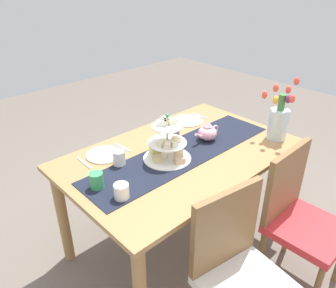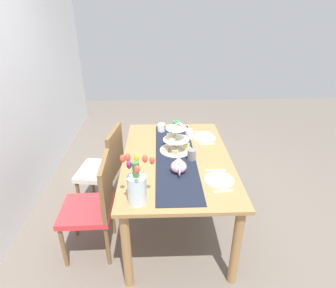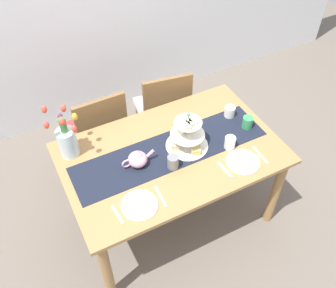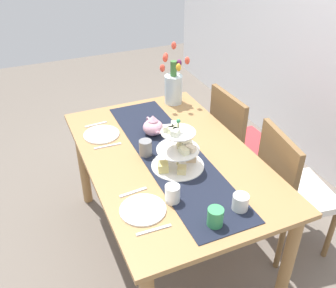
% 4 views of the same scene
% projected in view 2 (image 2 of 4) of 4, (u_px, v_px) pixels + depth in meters
% --- Properties ---
extents(ground_plane, '(8.00, 8.00, 0.00)m').
position_uv_depth(ground_plane, '(176.00, 222.00, 2.88)').
color(ground_plane, '#6B6056').
extents(dining_table, '(1.52, 0.96, 0.76)m').
position_uv_depth(dining_table, '(176.00, 167.00, 2.58)').
color(dining_table, '#A37747').
rests_on(dining_table, ground_plane).
extents(chair_left, '(0.43, 0.43, 0.91)m').
position_uv_depth(chair_left, '(94.00, 204.00, 2.36)').
color(chair_left, brown).
rests_on(chair_left, ground_plane).
extents(chair_right, '(0.48, 0.48, 0.91)m').
position_uv_depth(chair_right, '(106.00, 166.00, 2.89)').
color(chair_right, brown).
rests_on(chair_right, ground_plane).
extents(table_runner, '(1.40, 0.35, 0.00)m').
position_uv_depth(table_runner, '(175.00, 157.00, 2.53)').
color(table_runner, black).
rests_on(table_runner, dining_table).
extents(tiered_cake_stand, '(0.30, 0.30, 0.30)m').
position_uv_depth(tiered_cake_stand, '(176.00, 141.00, 2.60)').
color(tiered_cake_stand, beige).
rests_on(tiered_cake_stand, table_runner).
extents(teapot, '(0.24, 0.13, 0.14)m').
position_uv_depth(teapot, '(179.00, 166.00, 2.28)').
color(teapot, '#E5A8BC').
rests_on(teapot, table_runner).
extents(tulip_vase, '(0.22, 0.23, 0.43)m').
position_uv_depth(tulip_vase, '(137.00, 185.00, 1.90)').
color(tulip_vase, silver).
rests_on(tulip_vase, dining_table).
extents(cream_jug, '(0.08, 0.08, 0.08)m').
position_uv_depth(cream_jug, '(161.00, 128.00, 3.02)').
color(cream_jug, white).
rests_on(cream_jug, dining_table).
extents(dinner_plate_left, '(0.23, 0.23, 0.01)m').
position_uv_depth(dinner_plate_left, '(219.00, 180.00, 2.20)').
color(dinner_plate_left, white).
rests_on(dinner_plate_left, dining_table).
extents(fork_left, '(0.03, 0.15, 0.01)m').
position_uv_depth(fork_left, '(223.00, 191.00, 2.07)').
color(fork_left, silver).
rests_on(fork_left, dining_table).
extents(knife_left, '(0.02, 0.17, 0.01)m').
position_uv_depth(knife_left, '(216.00, 170.00, 2.33)').
color(knife_left, silver).
rests_on(knife_left, dining_table).
extents(dinner_plate_right, '(0.23, 0.23, 0.01)m').
position_uv_depth(dinner_plate_right, '(204.00, 138.00, 2.89)').
color(dinner_plate_right, white).
rests_on(dinner_plate_right, dining_table).
extents(fork_right, '(0.03, 0.15, 0.01)m').
position_uv_depth(fork_right, '(207.00, 144.00, 2.76)').
color(fork_right, silver).
rests_on(fork_right, dining_table).
extents(knife_right, '(0.02, 0.17, 0.01)m').
position_uv_depth(knife_right, '(202.00, 132.00, 3.02)').
color(knife_right, silver).
rests_on(knife_right, dining_table).
extents(mug_grey, '(0.08, 0.08, 0.09)m').
position_uv_depth(mug_grey, '(192.00, 155.00, 2.47)').
color(mug_grey, slate).
rests_on(mug_grey, table_runner).
extents(mug_white_text, '(0.08, 0.08, 0.09)m').
position_uv_depth(mug_white_text, '(189.00, 134.00, 2.86)').
color(mug_white_text, white).
rests_on(mug_white_text, dining_table).
extents(mug_orange, '(0.08, 0.08, 0.09)m').
position_uv_depth(mug_orange, '(176.00, 125.00, 3.06)').
color(mug_orange, '#389356').
rests_on(mug_orange, dining_table).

